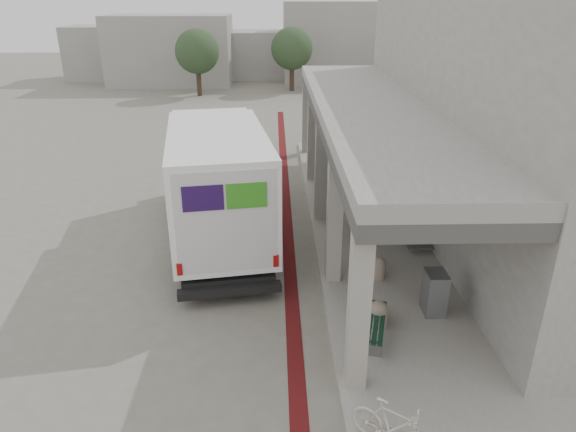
{
  "coord_description": "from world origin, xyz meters",
  "views": [
    {
      "loc": [
        0.62,
        -11.28,
        7.02
      ],
      "look_at": [
        0.95,
        1.24,
        1.6
      ],
      "focal_mm": 32.0,
      "sensor_mm": 36.0,
      "label": 1
    }
  ],
  "objects_px": {
    "fedex_truck": "(217,178)",
    "utility_cabinet": "(434,293)",
    "bicycle_cream": "(394,427)",
    "bench": "(376,325)"
  },
  "relations": [
    {
      "from": "fedex_truck",
      "to": "utility_cabinet",
      "type": "distance_m",
      "value": 7.22
    },
    {
      "from": "fedex_truck",
      "to": "utility_cabinet",
      "type": "height_order",
      "value": "fedex_truck"
    },
    {
      "from": "utility_cabinet",
      "to": "bicycle_cream",
      "type": "height_order",
      "value": "utility_cabinet"
    },
    {
      "from": "utility_cabinet",
      "to": "bicycle_cream",
      "type": "distance_m",
      "value": 4.32
    },
    {
      "from": "bench",
      "to": "bicycle_cream",
      "type": "height_order",
      "value": "bicycle_cream"
    },
    {
      "from": "bench",
      "to": "fedex_truck",
      "type": "bearing_deg",
      "value": 140.35
    },
    {
      "from": "bench",
      "to": "utility_cabinet",
      "type": "xyz_separation_m",
      "value": [
        1.52,
        0.89,
        0.24
      ]
    },
    {
      "from": "fedex_truck",
      "to": "bench",
      "type": "xyz_separation_m",
      "value": [
        3.92,
        -5.47,
        -1.51
      ]
    },
    {
      "from": "fedex_truck",
      "to": "bench",
      "type": "bearing_deg",
      "value": -63.31
    },
    {
      "from": "fedex_truck",
      "to": "bicycle_cream",
      "type": "distance_m",
      "value": 9.34
    }
  ]
}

